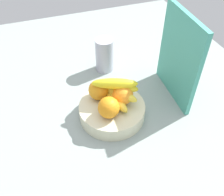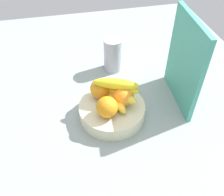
% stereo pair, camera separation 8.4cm
% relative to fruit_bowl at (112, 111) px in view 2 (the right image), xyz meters
% --- Properties ---
extents(ground_plane, '(1.80, 1.40, 0.03)m').
position_rel_fruit_bowl_xyz_m(ground_plane, '(-0.04, 0.03, -0.04)').
color(ground_plane, gray).
extents(fruit_bowl, '(0.25, 0.25, 0.06)m').
position_rel_fruit_bowl_xyz_m(fruit_bowl, '(0.00, 0.00, 0.00)').
color(fruit_bowl, beige).
rests_on(fruit_bowl, ground_plane).
extents(orange_front_left, '(0.08, 0.08, 0.08)m').
position_rel_fruit_bowl_xyz_m(orange_front_left, '(0.04, -0.03, 0.07)').
color(orange_front_left, orange).
rests_on(orange_front_left, fruit_bowl).
extents(orange_front_right, '(0.08, 0.08, 0.08)m').
position_rel_fruit_bowl_xyz_m(orange_front_right, '(-0.00, 0.04, 0.07)').
color(orange_front_right, orange).
rests_on(orange_front_right, fruit_bowl).
extents(orange_center, '(0.08, 0.08, 0.08)m').
position_rel_fruit_bowl_xyz_m(orange_center, '(-0.06, -0.03, 0.07)').
color(orange_center, orange).
rests_on(orange_center, fruit_bowl).
extents(banana_bunch, '(0.17, 0.17, 0.11)m').
position_rel_fruit_bowl_xyz_m(banana_bunch, '(-0.02, 0.02, 0.08)').
color(banana_bunch, yellow).
rests_on(banana_bunch, fruit_bowl).
extents(cutting_board, '(0.28, 0.04, 0.36)m').
position_rel_fruit_bowl_xyz_m(cutting_board, '(-0.04, 0.29, 0.15)').
color(cutting_board, teal).
rests_on(cutting_board, ground_plane).
extents(thermos_tumbler, '(0.08, 0.08, 0.16)m').
position_rel_fruit_bowl_xyz_m(thermos_tumbler, '(-0.30, 0.07, 0.05)').
color(thermos_tumbler, '#AEAFC2').
rests_on(thermos_tumbler, ground_plane).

